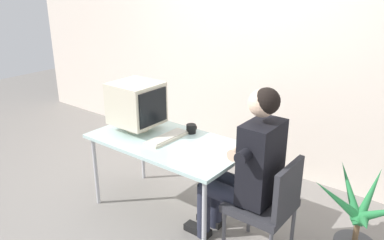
% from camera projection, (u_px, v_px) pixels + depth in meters
% --- Properties ---
extents(ground_plane, '(12.00, 12.00, 0.00)m').
position_uv_depth(ground_plane, '(169.00, 211.00, 3.60)').
color(ground_plane, gray).
extents(wall_back, '(8.00, 0.10, 3.00)m').
position_uv_depth(wall_back, '(278.00, 34.00, 3.94)').
color(wall_back, beige).
rests_on(wall_back, ground_plane).
extents(desk, '(1.37, 0.74, 0.72)m').
position_uv_depth(desk, '(167.00, 146.00, 3.37)').
color(desk, '#B7B7BC').
rests_on(desk, ground_plane).
extents(crt_monitor, '(0.42, 0.40, 0.44)m').
position_uv_depth(crt_monitor, '(136.00, 104.00, 3.50)').
color(crt_monitor, beige).
rests_on(crt_monitor, desk).
extents(keyboard, '(0.15, 0.44, 0.03)m').
position_uv_depth(keyboard, '(167.00, 138.00, 3.36)').
color(keyboard, beige).
rests_on(keyboard, desk).
extents(office_chair, '(0.45, 0.45, 0.83)m').
position_uv_depth(office_chair, '(268.00, 203.00, 2.86)').
color(office_chair, '#4C4C51').
rests_on(office_chair, ground_plane).
extents(person_seated, '(0.73, 0.56, 1.35)m').
position_uv_depth(person_seated, '(248.00, 166.00, 2.88)').
color(person_seated, black).
rests_on(person_seated, ground_plane).
extents(potted_plant, '(0.68, 0.74, 0.78)m').
position_uv_depth(potted_plant, '(356.00, 234.00, 2.78)').
color(potted_plant, '#4C4C51').
rests_on(potted_plant, ground_plane).
extents(desk_mug, '(0.09, 0.10, 0.08)m').
position_uv_depth(desk_mug, '(191.00, 129.00, 3.49)').
color(desk_mug, black).
rests_on(desk_mug, desk).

